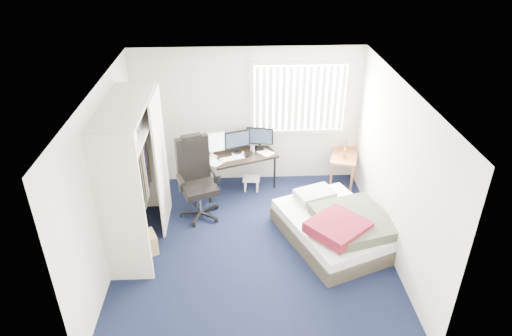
{
  "coord_description": "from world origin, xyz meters",
  "views": [
    {
      "loc": [
        -0.22,
        -5.43,
        4.41
      ],
      "look_at": [
        0.06,
        0.4,
        1.15
      ],
      "focal_mm": 32.0,
      "sensor_mm": 36.0,
      "label": 1
    }
  ],
  "objects_px": {
    "nightstand": "(345,156)",
    "bed": "(337,226)",
    "desk": "(237,153)",
    "office_chair": "(197,186)"
  },
  "relations": [
    {
      "from": "desk",
      "to": "bed",
      "type": "xyz_separation_m",
      "value": [
        1.5,
        -1.65,
        -0.45
      ]
    },
    {
      "from": "bed",
      "to": "office_chair",
      "type": "bearing_deg",
      "value": 158.55
    },
    {
      "from": "bed",
      "to": "desk",
      "type": "bearing_deg",
      "value": 132.24
    },
    {
      "from": "nightstand",
      "to": "bed",
      "type": "distance_m",
      "value": 1.83
    },
    {
      "from": "nightstand",
      "to": "bed",
      "type": "relative_size",
      "value": 0.46
    },
    {
      "from": "desk",
      "to": "bed",
      "type": "relative_size",
      "value": 0.7
    },
    {
      "from": "office_chair",
      "to": "bed",
      "type": "distance_m",
      "value": 2.33
    },
    {
      "from": "desk",
      "to": "bed",
      "type": "distance_m",
      "value": 2.27
    },
    {
      "from": "office_chair",
      "to": "nightstand",
      "type": "relative_size",
      "value": 1.4
    },
    {
      "from": "desk",
      "to": "nightstand",
      "type": "height_order",
      "value": "desk"
    }
  ]
}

